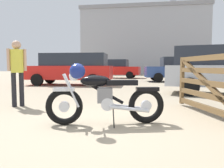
{
  "coord_description": "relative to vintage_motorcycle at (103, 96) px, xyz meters",
  "views": [
    {
      "loc": [
        0.98,
        -3.71,
        1.0
      ],
      "look_at": [
        -0.08,
        0.61,
        0.66
      ],
      "focal_mm": 35.47,
      "sensor_mm": 36.0,
      "label": 1
    }
  ],
  "objects": [
    {
      "name": "vintage_motorcycle",
      "position": [
        0.0,
        0.0,
        0.0
      ],
      "size": [
        2.01,
        0.94,
        1.07
      ],
      "rotation": [
        0.0,
        0.0,
        3.47
      ],
      "color": "black",
      "rests_on": "ground_plane"
    },
    {
      "name": "bystander",
      "position": [
        -2.59,
        1.19,
        0.53
      ],
      "size": [
        0.37,
        0.32,
        1.66
      ],
      "rotation": [
        0.0,
        0.0,
        2.27
      ],
      "color": "black",
      "rests_on": "ground_plane"
    },
    {
      "name": "industrial_building",
      "position": [
        -2.48,
        32.1,
        4.29
      ],
      "size": [
        18.6,
        13.62,
        19.2
      ],
      "rotation": [
        0.0,
        0.0,
        0.09
      ],
      "color": "#9EA0A8",
      "rests_on": "ground_plane"
    },
    {
      "name": "silver_sedan_mid",
      "position": [
        1.74,
        12.04,
        0.34
      ],
      "size": [
        4.44,
        2.5,
        1.67
      ],
      "rotation": [
        0.0,
        0.0,
        0.18
      ],
      "color": "black",
      "rests_on": "ground_plane"
    },
    {
      "name": "dark_sedan_left",
      "position": [
        -3.33,
        15.9,
        0.34
      ],
      "size": [
        4.21,
        1.93,
        1.67
      ],
      "rotation": [
        0.0,
        0.0,
        3.14
      ],
      "color": "black",
      "rests_on": "ground_plane"
    },
    {
      "name": "timber_gate",
      "position": [
        1.99,
        0.95,
        0.21
      ],
      "size": [
        1.03,
        2.42,
        1.6
      ],
      "rotation": [
        0.0,
        0.0,
        1.94
      ],
      "color": "brown",
      "rests_on": "ground_plane"
    },
    {
      "name": "pale_sedan_back",
      "position": [
        -4.08,
        7.81,
        0.45
      ],
      "size": [
        4.89,
        2.42,
        1.74
      ],
      "rotation": [
        0.0,
        0.0,
        3.27
      ],
      "color": "black",
      "rests_on": "ground_plane"
    },
    {
      "name": "ground_plane",
      "position": [
        0.08,
        0.05,
        -0.49
      ],
      "size": [
        80.0,
        80.0,
        0.0
      ],
      "primitive_type": "plane",
      "color": "gray"
    }
  ]
}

